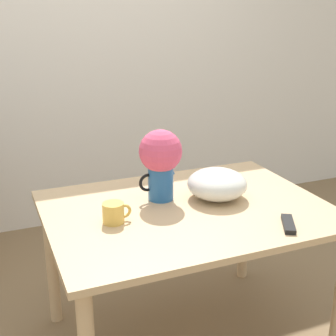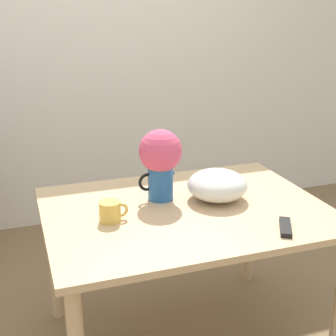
# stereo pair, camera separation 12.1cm
# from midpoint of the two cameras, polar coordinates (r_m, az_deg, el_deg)

# --- Properties ---
(wall_back) EXTENTS (8.00, 0.05, 2.60)m
(wall_back) POSITION_cam_midpoint_polar(r_m,az_deg,el_deg) (3.50, -11.20, 13.94)
(wall_back) COLOR silver
(wall_back) RESTS_ON ground_plane
(table) EXTENTS (1.26, 0.94, 0.73)m
(table) POSITION_cam_midpoint_polar(r_m,az_deg,el_deg) (2.17, 0.72, -7.11)
(table) COLOR tan
(table) RESTS_ON ground_plane
(flower_vase) EXTENTS (0.21, 0.20, 0.34)m
(flower_vase) POSITION_cam_midpoint_polar(r_m,az_deg,el_deg) (2.15, -2.56, 1.14)
(flower_vase) COLOR #235B9E
(flower_vase) RESTS_ON table
(coffee_mug) EXTENTS (0.13, 0.09, 0.09)m
(coffee_mug) POSITION_cam_midpoint_polar(r_m,az_deg,el_deg) (1.99, -8.34, -5.45)
(coffee_mug) COLOR gold
(coffee_mug) RESTS_ON table
(white_bowl) EXTENTS (0.28, 0.28, 0.14)m
(white_bowl) POSITION_cam_midpoint_polar(r_m,az_deg,el_deg) (2.21, 4.46, -1.97)
(white_bowl) COLOR silver
(white_bowl) RESTS_ON table
(remote_control) EXTENTS (0.12, 0.16, 0.02)m
(remote_control) POSITION_cam_midpoint_polar(r_m,az_deg,el_deg) (2.00, 12.79, -6.70)
(remote_control) COLOR black
(remote_control) RESTS_ON table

